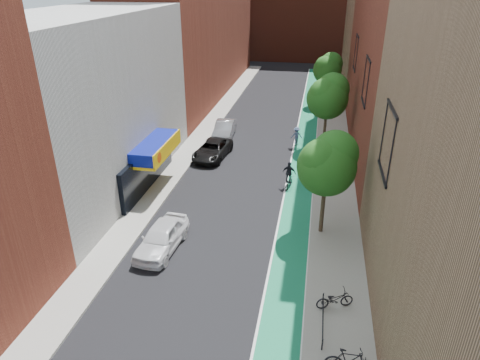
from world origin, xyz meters
The scene contains 18 objects.
ground centered at (0.00, 0.00, 0.00)m, with size 160.00×160.00×0.00m, color black.
bike_lane centered at (4.00, 26.00, 0.01)m, with size 2.00×68.00×0.01m, color #12673F.
sidewalk_left centered at (-6.00, 26.00, 0.07)m, with size 2.00×68.00×0.15m, color gray.
sidewalk_right centered at (6.50, 26.00, 0.07)m, with size 3.00×68.00×0.15m, color gray.
building_left_white centered at (-11.00, 14.00, 6.00)m, with size 8.00×20.00×12.00m, color silver.
building_left_far_red centered at (-11.00, 42.00, 11.00)m, with size 8.00×36.00×22.00m, color maroon.
building_right_mid_red centered at (12.00, 26.00, 11.00)m, with size 8.00×28.00×22.00m, color maroon.
building_right_far_tan centered at (12.00, 50.00, 9.00)m, with size 8.00×20.00×18.00m, color #8C6B4C.
tree_near centered at (5.65, 10.02, 4.66)m, with size 3.40×3.36×6.42m.
tree_mid centered at (5.65, 24.02, 4.89)m, with size 3.55×3.53×6.74m.
tree_far centered at (5.65, 38.02, 4.50)m, with size 3.30×3.25×6.21m.
parked_car_white centered at (-3.20, 6.64, 0.78)m, with size 1.85×4.60×1.57m, color white.
parked_car_black centered at (-3.63, 20.28, 0.71)m, with size 2.34×5.08×1.41m, color black.
parked_car_silver centered at (-3.71, 25.39, 0.79)m, with size 1.66×4.77×1.57m, color gray.
cyclist_lane_near centered at (4.70, 17.32, 0.83)m, with size 0.81×1.54×1.92m.
cyclist_lane_mid centered at (3.20, 15.72, 0.79)m, with size 1.05×1.68×2.03m.
cyclist_lane_far centered at (3.20, 23.92, 0.88)m, with size 1.08×1.52×1.93m.
parked_bike_far centered at (6.32, 3.46, 0.62)m, with size 0.62×1.78×0.94m, color black.
Camera 1 is at (4.83, -12.43, 14.13)m, focal length 32.00 mm.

